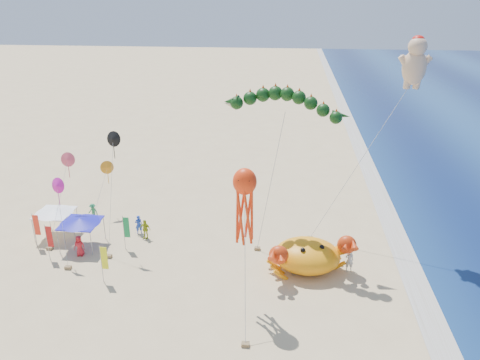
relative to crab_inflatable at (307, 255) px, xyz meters
name	(u,v)px	position (x,y,z in m)	size (l,w,h in m)	color
ground	(261,263)	(-3.67, 0.64, -1.39)	(320.00, 320.00, 0.00)	#D1B784
foam_strip	(411,272)	(8.33, 0.64, -1.38)	(320.00, 320.00, 0.00)	silver
crab_inflatable	(307,255)	(0.00, 0.00, 0.00)	(7.18, 6.05, 3.15)	orange
dragon_kite	(284,106)	(-2.34, 3.72, 11.06)	(9.87, 3.52, 13.54)	black
cherub_kite	(415,62)	(7.96, 6.97, 14.21)	(8.77, 2.90, 17.65)	#E2B58A
octopus_kite	(245,201)	(-4.58, -4.44, 6.51)	(1.61, 5.72, 10.17)	#FF360D
canopy_blue	(80,221)	(-19.47, 1.75, 1.06)	(3.46, 3.46, 2.71)	gray
canopy_white	(54,211)	(-22.67, 3.40, 1.06)	(3.38, 3.38, 2.71)	gray
feather_flags	(78,237)	(-18.79, -0.29, 0.63)	(8.43, 5.05, 3.20)	gray
beachgoers	(139,231)	(-14.91, 3.34, -0.49)	(24.93, 7.45, 1.85)	red
small_kites	(87,172)	(-19.19, 3.66, 4.87)	(6.47, 11.97, 10.26)	#D717A8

